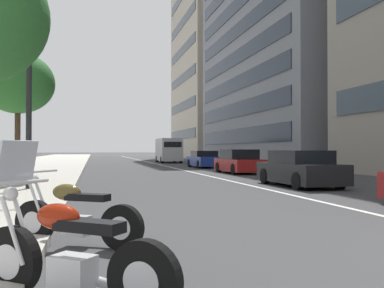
{
  "coord_description": "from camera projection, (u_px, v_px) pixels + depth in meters",
  "views": [
    {
      "loc": [
        -3.59,
        5.95,
        1.4
      ],
      "look_at": [
        16.18,
        1.42,
        1.66
      ],
      "focal_mm": 40.47,
      "sensor_mm": 36.0,
      "label": 1
    }
  ],
  "objects": [
    {
      "name": "office_tower_near_left",
      "position": [
        231.0,
        15.0,
        74.24
      ],
      "size": [
        21.44,
        17.15,
        48.88
      ],
      "color": "beige",
      "rests_on": "ground"
    },
    {
      "name": "sidewalk_right_plaza",
      "position": [
        22.0,
        168.0,
        31.6
      ],
      "size": [
        160.0,
        8.88,
        0.15
      ],
      "primitive_type": "cube",
      "color": "#B2ADA3",
      "rests_on": "ground"
    },
    {
      "name": "car_far_down_avenue",
      "position": [
        239.0,
        162.0,
        25.42
      ],
      "size": [
        4.2,
        1.97,
        1.4
      ],
      "rotation": [
        0.0,
        0.0,
        0.03
      ],
      "color": "maroon",
      "rests_on": "ground"
    },
    {
      "name": "motorcycle_nearest_camera",
      "position": [
        76.0,
        218.0,
        6.24
      ],
      "size": [
        1.21,
        1.85,
        1.1
      ],
      "rotation": [
        0.0,
        0.0,
        1.02
      ],
      "color": "black",
      "rests_on": "ground"
    },
    {
      "name": "car_following_behind",
      "position": [
        300.0,
        169.0,
        16.45
      ],
      "size": [
        4.28,
        1.89,
        1.36
      ],
      "rotation": [
        0.0,
        0.0,
        0.02
      ],
      "color": "black",
      "rests_on": "ground"
    },
    {
      "name": "office_tower_mid_left",
      "position": [
        318.0,
        2.0,
        47.05
      ],
      "size": [
        28.35,
        18.71,
        34.88
      ],
      "color": "gray",
      "rests_on": "ground"
    },
    {
      "name": "motorcycle_mid_row",
      "position": [
        70.0,
        256.0,
        3.87
      ],
      "size": [
        1.41,
        1.77,
        1.49
      ],
      "rotation": [
        0.0,
        0.0,
        0.91
      ],
      "color": "black",
      "rests_on": "ground"
    },
    {
      "name": "delivery_van_ahead",
      "position": [
        169.0,
        150.0,
        46.04
      ],
      "size": [
        5.51,
        2.27,
        2.55
      ],
      "rotation": [
        0.0,
        0.0,
        -0.01
      ],
      "color": "#B7B7BC",
      "rests_on": "ground"
    },
    {
      "name": "street_tree_by_lamp_post",
      "position": [
        18.0,
        83.0,
        17.3
      ],
      "size": [
        2.88,
        2.88,
        5.14
      ],
      "color": "#473323",
      "rests_on": "sidewalk_right_plaza"
    },
    {
      "name": "car_mid_block_traffic",
      "position": [
        204.0,
        160.0,
        33.42
      ],
      "size": [
        4.66,
        1.88,
        1.3
      ],
      "rotation": [
        0.0,
        0.0,
        0.01
      ],
      "color": "navy",
      "rests_on": "ground"
    },
    {
      "name": "lane_centre_stripe",
      "position": [
        161.0,
        165.0,
        38.93
      ],
      "size": [
        110.0,
        0.16,
        0.01
      ],
      "primitive_type": "cube",
      "color": "silver",
      "rests_on": "ground"
    },
    {
      "name": "street_lamp_with_banners",
      "position": [
        43.0,
        37.0,
        14.03
      ],
      "size": [
        1.26,
        2.76,
        8.05
      ],
      "color": "#232326",
      "rests_on": "sidewalk_right_plaza"
    }
  ]
}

